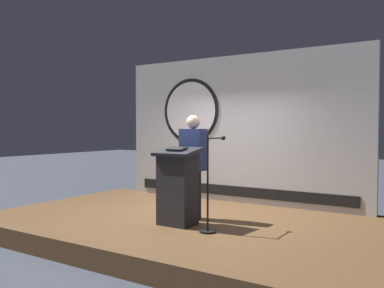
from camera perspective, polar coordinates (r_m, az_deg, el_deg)
The scene contains 6 objects.
ground_plane at distance 6.99m, azimuth -0.92°, elevation -12.48°, with size 40.00×40.00×0.00m, color #383D47.
stage_platform at distance 6.96m, azimuth -0.92°, elevation -11.29°, with size 6.40×4.00×0.30m, color brown.
banner_display at distance 8.38m, azimuth 5.96°, elevation 2.03°, with size 5.18×0.12×2.90m.
podium at distance 6.40m, azimuth -1.97°, elevation -5.79°, with size 0.64×0.50×1.19m.
speaker_person at distance 6.78m, azimuth 0.16°, elevation -3.01°, with size 0.40×0.26×1.68m.
microphone_stand at distance 6.01m, azimuth 2.46°, elevation -7.25°, with size 0.24×0.60×1.37m.
Camera 1 is at (3.79, -5.60, 1.77)m, focal length 39.30 mm.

